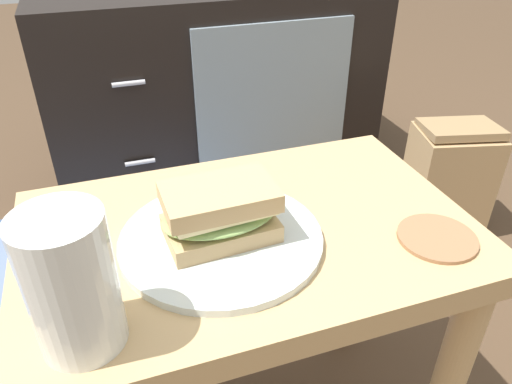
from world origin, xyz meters
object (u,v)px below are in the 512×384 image
at_px(beer_glass, 72,285).
at_px(paper_bag, 448,179).
at_px(tv_cabinet, 213,85).
at_px(sandwich_front, 220,213).
at_px(plate, 221,239).
at_px(coaster, 437,238).

xyz_separation_m(beer_glass, paper_bag, (0.90, 0.54, -0.38)).
xyz_separation_m(tv_cabinet, paper_bag, (0.51, -0.52, -0.14)).
bearing_deg(sandwich_front, plate, 0.00).
bearing_deg(paper_bag, beer_glass, -148.88).
height_order(beer_glass, coaster, beer_glass).
xyz_separation_m(tv_cabinet, beer_glass, (-0.39, -1.07, 0.24)).
bearing_deg(tv_cabinet, plate, -103.46).
relative_size(tv_cabinet, beer_glass, 6.86).
bearing_deg(sandwich_front, tv_cabinet, 76.54).
relative_size(sandwich_front, paper_bag, 0.45).
distance_m(tv_cabinet, paper_bag, 0.74).
bearing_deg(sandwich_front, paper_bag, 30.94).
height_order(plate, beer_glass, beer_glass).
bearing_deg(coaster, tv_cabinet, 90.88).
bearing_deg(plate, coaster, -17.77).
height_order(beer_glass, paper_bag, beer_glass).
bearing_deg(paper_bag, coaster, -133.26).
xyz_separation_m(sandwich_front, paper_bag, (0.74, 0.44, -0.35)).
bearing_deg(tv_cabinet, sandwich_front, -103.46).
relative_size(sandwich_front, coaster, 1.50).
bearing_deg(coaster, plate, 162.23).
bearing_deg(coaster, paper_bag, 46.74).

